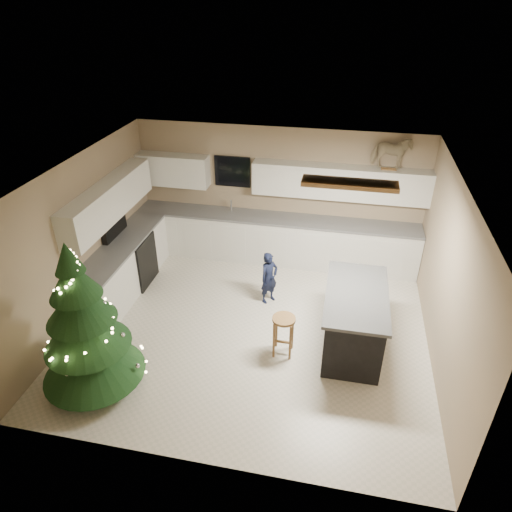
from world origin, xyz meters
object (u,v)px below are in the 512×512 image
(island, at_px, (354,319))
(bar_stool, at_px, (284,327))
(christmas_tree, at_px, (86,332))
(rocking_horse, at_px, (391,153))
(toddler, at_px, (269,278))

(island, distance_m, bar_stool, 1.07)
(island, distance_m, christmas_tree, 3.78)
(island, xyz_separation_m, rocking_horse, (0.39, 2.40, 1.82))
(toddler, xyz_separation_m, rocking_horse, (1.83, 1.53, 1.83))
(island, relative_size, bar_stool, 2.60)
(island, bearing_deg, christmas_tree, -155.97)
(island, height_order, toddler, island)
(bar_stool, relative_size, rocking_horse, 0.98)
(toddler, bearing_deg, island, -79.80)
(rocking_horse, bearing_deg, toddler, 130.22)
(island, height_order, christmas_tree, christmas_tree)
(island, distance_m, toddler, 1.68)
(toddler, bearing_deg, bar_stool, -119.47)
(bar_stool, height_order, christmas_tree, christmas_tree)
(christmas_tree, bearing_deg, toddler, 50.30)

